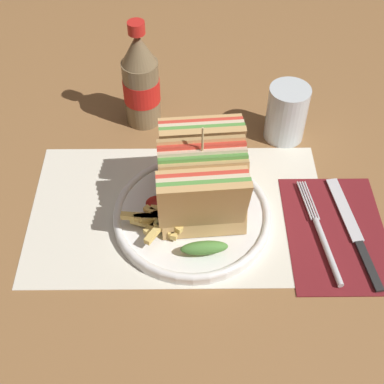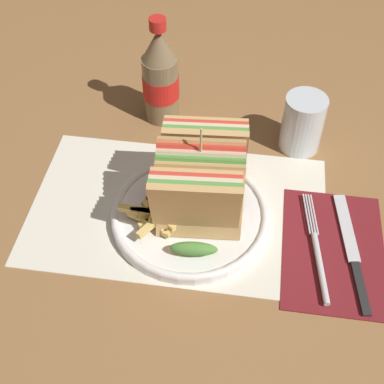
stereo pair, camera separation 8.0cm
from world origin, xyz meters
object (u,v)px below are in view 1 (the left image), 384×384
Objects in this scene: plate_main at (192,215)px; coke_bottle_near at (141,81)px; fork at (323,240)px; club_sandwich at (202,179)px; glass_near at (286,116)px; knife at (354,232)px.

coke_bottle_near is (-0.09, 0.23, 0.07)m from plate_main.
club_sandwich is at bearing 153.82° from fork.
club_sandwich is at bearing -130.10° from glass_near.
club_sandwich is 1.05× the size of coke_bottle_near.
glass_near is at bearing 101.95° from knife.
glass_near reaches higher than fork.
knife is at bearing -70.14° from glass_near.
club_sandwich is 0.23m from glass_near.
glass_near reaches higher than plate_main.
plate_main is 1.14× the size of knife.
coke_bottle_near is 1.94× the size of glass_near.
glass_near is at bearing 89.29° from fork.
knife is 0.43m from coke_bottle_near.
fork is 0.24m from glass_near.
knife is (0.23, -0.04, -0.07)m from club_sandwich.
glass_near reaches higher than knife.
plate_main is at bearing -130.82° from glass_near.
glass_near is (-0.03, 0.24, 0.04)m from fork.
knife is at bearing 10.27° from fork.
club_sandwich is 2.05× the size of glass_near.
fork is at bearing -82.80° from glass_near.
knife is at bearing -39.02° from coke_bottle_near.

